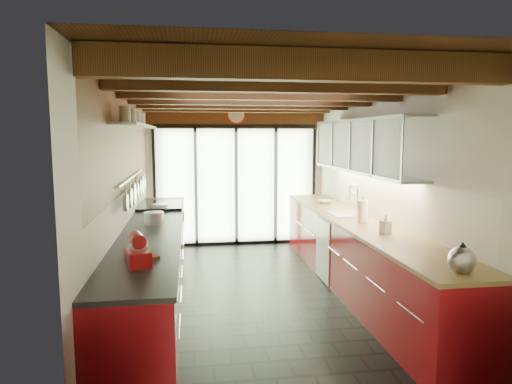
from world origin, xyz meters
TOP-DOWN VIEW (x-y plane):
  - ground at (0.00, 0.00)m, footprint 5.50×5.50m
  - room_shell at (0.00, 0.00)m, footprint 5.50×5.50m
  - ceiling_beams at (-0.00, 0.38)m, footprint 3.14×5.06m
  - glass_door at (0.00, 2.69)m, footprint 2.95×0.10m
  - left_counter at (-1.28, 0.00)m, footprint 0.68×5.00m
  - range_stove at (-1.28, 1.45)m, footprint 0.66×0.90m
  - right_counter at (1.27, 0.00)m, footprint 0.68×5.00m
  - sink_assembly at (1.29, 0.40)m, footprint 0.45×0.52m
  - upper_cabinets_right at (1.43, 0.30)m, footprint 0.34×3.00m
  - left_wall_fixtures at (-1.47, 0.29)m, footprint 0.28×2.60m
  - stand_mixer at (-1.27, -1.67)m, footprint 0.25×0.34m
  - pot_large at (-1.27, 0.09)m, footprint 0.28×0.28m
  - pot_small at (-1.27, 1.12)m, footprint 0.29×0.29m
  - cutting_board at (-1.27, -1.42)m, footprint 0.34×0.39m
  - kettle at (1.27, -2.25)m, footprint 0.22×0.27m
  - paper_towel at (1.27, -0.17)m, footprint 0.16×0.16m
  - soap_bottle at (1.27, -0.84)m, footprint 0.12×0.12m
  - bowl at (1.27, 1.41)m, footprint 0.22×0.22m

SIDE VIEW (x-z plane):
  - ground at x=0.00m, z-range 0.00..0.00m
  - right_counter at x=1.27m, z-range 0.00..0.92m
  - left_counter at x=-1.28m, z-range 0.00..0.92m
  - range_stove at x=-1.28m, z-range -0.01..0.96m
  - cutting_board at x=-1.27m, z-range 0.92..0.95m
  - bowl at x=1.27m, z-range 0.92..0.97m
  - sink_assembly at x=1.29m, z-range 0.75..1.17m
  - pot_small at x=-1.27m, z-range 0.92..1.01m
  - pot_large at x=-1.27m, z-range 0.92..1.07m
  - soap_bottle at x=1.27m, z-range 0.92..1.14m
  - stand_mixer at x=-1.27m, z-range 0.89..1.17m
  - kettle at x=1.27m, z-range 0.90..1.16m
  - paper_towel at x=1.27m, z-range 0.89..1.22m
  - room_shell at x=0.00m, z-range -1.10..4.40m
  - glass_door at x=0.00m, z-range 0.21..3.11m
  - left_wall_fixtures at x=-1.47m, z-range 1.31..2.26m
  - upper_cabinets_right at x=1.43m, z-range 0.35..3.35m
  - ceiling_beams at x=0.00m, z-range 0.01..4.91m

